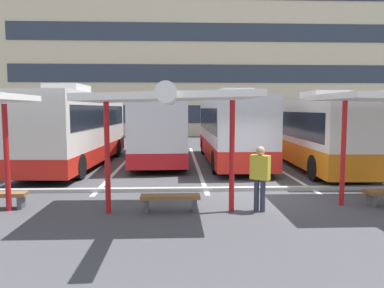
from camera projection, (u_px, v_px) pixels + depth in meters
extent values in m
plane|color=#47474C|center=(264.00, 194.00, 11.86)|extent=(160.00, 160.00, 0.00)
cube|color=beige|center=(200.00, 45.00, 42.37)|extent=(41.59, 12.81, 20.05)
cube|color=#2D3847|center=(204.00, 114.00, 36.72)|extent=(38.26, 0.08, 1.76)
cube|color=#2D3847|center=(205.00, 74.00, 36.34)|extent=(38.26, 0.08, 1.76)
cube|color=#2D3847|center=(205.00, 32.00, 35.95)|extent=(38.26, 0.08, 1.76)
cube|color=silver|center=(78.00, 127.00, 17.61)|extent=(2.91, 10.22, 3.17)
cube|color=red|center=(79.00, 153.00, 17.72)|extent=(2.95, 10.27, 0.71)
cube|color=black|center=(77.00, 116.00, 17.55)|extent=(2.90, 9.42, 1.00)
cube|color=black|center=(103.00, 117.00, 22.57)|extent=(2.13, 0.18, 1.90)
cube|color=silver|center=(68.00, 89.00, 16.18)|extent=(1.56, 2.27, 0.36)
cylinder|color=black|center=(78.00, 148.00, 21.19)|extent=(0.35, 1.01, 1.00)
cylinder|color=black|center=(117.00, 148.00, 21.17)|extent=(0.35, 1.01, 1.00)
cylinder|color=black|center=(22.00, 167.00, 14.30)|extent=(0.35, 1.01, 1.00)
cylinder|color=black|center=(79.00, 167.00, 14.29)|extent=(0.35, 1.01, 1.00)
cube|color=silver|center=(158.00, 127.00, 19.82)|extent=(2.87, 10.34, 2.94)
cube|color=red|center=(159.00, 148.00, 19.93)|extent=(2.91, 10.38, 0.66)
cube|color=black|center=(158.00, 119.00, 19.77)|extent=(2.87, 9.52, 0.91)
cube|color=black|center=(159.00, 118.00, 24.84)|extent=(2.20, 0.16, 1.77)
cube|color=silver|center=(158.00, 96.00, 18.39)|extent=(1.58, 2.25, 0.36)
cylinder|color=black|center=(141.00, 144.00, 23.35)|extent=(0.34, 1.01, 1.00)
cylinder|color=black|center=(177.00, 144.00, 23.53)|extent=(0.34, 1.01, 1.00)
cylinder|color=black|center=(132.00, 159.00, 16.35)|extent=(0.34, 1.01, 1.00)
cylinder|color=black|center=(183.00, 159.00, 16.53)|extent=(0.34, 1.01, 1.00)
cube|color=silver|center=(231.00, 127.00, 18.80)|extent=(2.46, 10.02, 3.04)
cube|color=red|center=(231.00, 149.00, 18.91)|extent=(2.50, 10.06, 0.84)
cube|color=black|center=(231.00, 119.00, 18.76)|extent=(2.49, 9.22, 1.10)
cube|color=black|center=(219.00, 118.00, 23.72)|extent=(2.16, 0.08, 1.82)
cube|color=silver|center=(235.00, 93.00, 17.39)|extent=(1.47, 2.20, 0.36)
cylinder|color=black|center=(204.00, 146.00, 22.27)|extent=(0.30, 1.00, 1.00)
cylinder|color=black|center=(241.00, 146.00, 22.36)|extent=(0.30, 1.00, 1.00)
cylinder|color=black|center=(216.00, 162.00, 15.49)|extent=(0.30, 1.00, 1.00)
cylinder|color=black|center=(269.00, 162.00, 15.58)|extent=(0.30, 1.00, 1.00)
cube|color=silver|center=(313.00, 130.00, 17.69)|extent=(2.88, 10.91, 2.88)
cube|color=orange|center=(312.00, 150.00, 17.78)|extent=(2.92, 10.95, 0.94)
cube|color=black|center=(313.00, 123.00, 17.65)|extent=(2.88, 10.04, 1.11)
cube|color=black|center=(284.00, 120.00, 23.01)|extent=(2.23, 0.15, 1.73)
cube|color=silver|center=(324.00, 95.00, 16.18)|extent=(1.59, 2.25, 0.36)
cylinder|color=black|center=(270.00, 147.00, 21.59)|extent=(0.33, 1.01, 1.00)
cylinder|color=black|center=(310.00, 147.00, 21.61)|extent=(0.33, 1.01, 1.00)
cylinder|color=black|center=(315.00, 168.00, 13.99)|extent=(0.33, 1.01, 1.00)
cylinder|color=black|center=(376.00, 168.00, 14.02)|extent=(0.33, 1.01, 1.00)
cube|color=silver|center=(364.00, 127.00, 19.78)|extent=(2.56, 12.04, 2.95)
cube|color=red|center=(363.00, 148.00, 19.89)|extent=(2.60, 12.08, 0.69)
cube|color=black|center=(364.00, 119.00, 19.74)|extent=(2.58, 11.08, 0.96)
cube|color=black|center=(322.00, 118.00, 25.69)|extent=(2.12, 0.11, 1.77)
cube|color=silver|center=(381.00, 95.00, 18.13)|extent=(1.47, 2.22, 0.36)
cylinder|color=black|center=(314.00, 143.00, 24.25)|extent=(0.31, 1.00, 1.00)
cylinder|color=black|center=(347.00, 143.00, 24.32)|extent=(0.31, 1.00, 1.00)
cube|color=white|center=(50.00, 164.00, 18.33)|extent=(0.16, 14.00, 0.01)
cube|color=white|center=(124.00, 163.00, 18.49)|extent=(0.16, 14.00, 0.01)
cube|color=white|center=(196.00, 163.00, 18.64)|extent=(0.16, 14.00, 0.01)
cube|color=white|center=(267.00, 163.00, 18.80)|extent=(0.16, 14.00, 0.01)
cube|color=white|center=(337.00, 162.00, 18.95)|extent=(0.16, 14.00, 0.01)
cylinder|color=red|center=(7.00, 158.00, 9.82)|extent=(0.14, 0.14, 2.88)
cube|color=#4C4C51|center=(21.00, 202.00, 10.17)|extent=(0.14, 0.34, 0.35)
cylinder|color=red|center=(107.00, 157.00, 9.58)|extent=(0.14, 0.14, 2.97)
cylinder|color=red|center=(232.00, 157.00, 9.72)|extent=(0.14, 0.14, 2.97)
cube|color=white|center=(170.00, 97.00, 9.50)|extent=(4.27, 3.37, 0.27)
cylinder|color=white|center=(168.00, 96.00, 7.97)|extent=(0.36, 4.27, 0.36)
cube|color=brown|center=(170.00, 197.00, 9.83)|extent=(1.59, 0.43, 0.10)
cube|color=#4C4C51|center=(146.00, 205.00, 9.82)|extent=(0.12, 0.34, 0.35)
cube|color=#4C4C51|center=(194.00, 205.00, 9.89)|extent=(0.12, 0.34, 0.35)
cylinder|color=red|center=(343.00, 153.00, 10.38)|extent=(0.14, 0.14, 2.98)
cube|color=#4C4C51|center=(371.00, 200.00, 10.38)|extent=(0.15, 0.35, 0.35)
cube|color=#ADADA8|center=(260.00, 189.00, 12.40)|extent=(44.00, 0.24, 0.12)
cylinder|color=#33384C|center=(257.00, 195.00, 9.89)|extent=(0.14, 0.14, 0.87)
cylinder|color=#33384C|center=(263.00, 196.00, 9.79)|extent=(0.14, 0.14, 0.87)
cube|color=gold|center=(260.00, 167.00, 9.77)|extent=(0.54, 0.47, 0.65)
sphere|color=tan|center=(260.00, 151.00, 9.73)|extent=(0.24, 0.24, 0.24)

